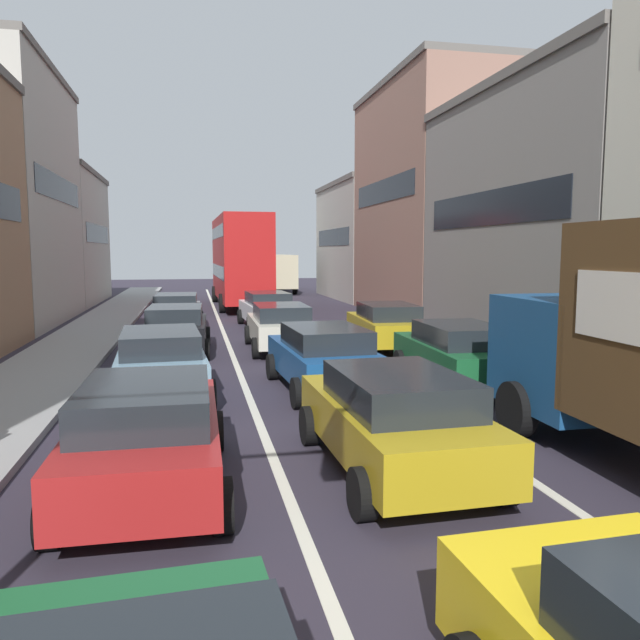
# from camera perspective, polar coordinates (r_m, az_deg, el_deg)

# --- Properties ---
(sidewalk_left) EXTENTS (2.60, 64.00, 0.14)m
(sidewalk_left) POSITION_cam_1_polar(r_m,az_deg,el_deg) (22.21, -21.67, -2.06)
(sidewalk_left) COLOR #989898
(sidewalk_left) RESTS_ON ground
(lane_stripe_left) EXTENTS (0.16, 60.00, 0.01)m
(lane_stripe_left) POSITION_cam_1_polar(r_m,az_deg,el_deg) (21.91, -8.67, -1.96)
(lane_stripe_left) COLOR silver
(lane_stripe_left) RESTS_ON ground
(lane_stripe_right) EXTENTS (0.16, 60.00, 0.01)m
(lane_stripe_right) POSITION_cam_1_polar(r_m,az_deg,el_deg) (22.35, 0.07, -1.72)
(lane_stripe_right) COLOR silver
(lane_stripe_right) RESTS_ON ground
(building_row_right) EXTENTS (7.20, 43.90, 14.03)m
(building_row_right) POSITION_cam_1_polar(r_m,az_deg,el_deg) (25.14, 19.13, 11.43)
(building_row_right) COLOR #B2ADA3
(building_row_right) RESTS_ON ground
(sedan_centre_lane_second) EXTENTS (2.16, 4.35, 1.49)m
(sedan_centre_lane_second) POSITION_cam_1_polar(r_m,az_deg,el_deg) (8.92, 6.95, -9.05)
(sedan_centre_lane_second) COLOR #B29319
(sedan_centre_lane_second) RESTS_ON ground
(wagon_left_lane_second) EXTENTS (2.10, 4.32, 1.49)m
(wagon_left_lane_second) POSITION_cam_1_polar(r_m,az_deg,el_deg) (8.47, -15.76, -10.09)
(wagon_left_lane_second) COLOR #A51E1E
(wagon_left_lane_second) RESTS_ON ground
(hatchback_centre_lane_third) EXTENTS (2.23, 4.38, 1.49)m
(hatchback_centre_lane_third) POSITION_cam_1_polar(r_m,az_deg,el_deg) (13.90, 0.35, -3.40)
(hatchback_centre_lane_third) COLOR #194C8C
(hatchback_centre_lane_third) RESTS_ON ground
(sedan_left_lane_third) EXTENTS (2.25, 4.39, 1.49)m
(sedan_left_lane_third) POSITION_cam_1_polar(r_m,az_deg,el_deg) (13.71, -14.60, -3.76)
(sedan_left_lane_third) COLOR #759EB7
(sedan_left_lane_third) RESTS_ON ground
(coupe_centre_lane_fourth) EXTENTS (2.10, 4.32, 1.49)m
(coupe_centre_lane_fourth) POSITION_cam_1_polar(r_m,az_deg,el_deg) (19.61, -3.69, -0.54)
(coupe_centre_lane_fourth) COLOR beige
(coupe_centre_lane_fourth) RESTS_ON ground
(sedan_left_lane_fourth) EXTENTS (2.18, 4.36, 1.49)m
(sedan_left_lane_fourth) POSITION_cam_1_polar(r_m,az_deg,el_deg) (19.51, -13.28, -0.74)
(sedan_left_lane_fourth) COLOR black
(sedan_left_lane_fourth) RESTS_ON ground
(sedan_centre_lane_fifth) EXTENTS (2.25, 4.39, 1.49)m
(sedan_centre_lane_fifth) POSITION_cam_1_polar(r_m,az_deg,el_deg) (25.59, -4.95, 1.08)
(sedan_centre_lane_fifth) COLOR silver
(sedan_centre_lane_fifth) RESTS_ON ground
(sedan_left_lane_fifth) EXTENTS (2.14, 4.34, 1.49)m
(sedan_left_lane_fifth) POSITION_cam_1_polar(r_m,az_deg,el_deg) (25.05, -13.23, 0.82)
(sedan_left_lane_fifth) COLOR gray
(sedan_left_lane_fifth) RESTS_ON ground
(sedan_right_lane_behind_truck) EXTENTS (2.17, 4.36, 1.49)m
(sedan_right_lane_behind_truck) POSITION_cam_1_polar(r_m,az_deg,el_deg) (14.77, 12.72, -2.98)
(sedan_right_lane_behind_truck) COLOR #19592D
(sedan_right_lane_behind_truck) RESTS_ON ground
(wagon_right_lane_far) EXTENTS (2.26, 4.39, 1.49)m
(wagon_right_lane_far) POSITION_cam_1_polar(r_m,az_deg,el_deg) (19.97, 6.25, -0.44)
(wagon_right_lane_far) COLOR #B29319
(wagon_right_lane_far) RESTS_ON ground
(bus_mid_queue_primary) EXTENTS (2.95, 10.54, 5.06)m
(bus_mid_queue_primary) POSITION_cam_1_polar(r_m,az_deg,el_deg) (35.06, -7.47, 5.81)
(bus_mid_queue_primary) COLOR #B21919
(bus_mid_queue_primary) RESTS_ON ground
(bus_far_queue_secondary) EXTENTS (3.14, 10.60, 2.90)m
(bus_far_queue_secondary) POSITION_cam_1_polar(r_m,az_deg,el_deg) (48.52, -4.28, 4.74)
(bus_far_queue_secondary) COLOR #BFB793
(bus_far_queue_secondary) RESTS_ON ground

